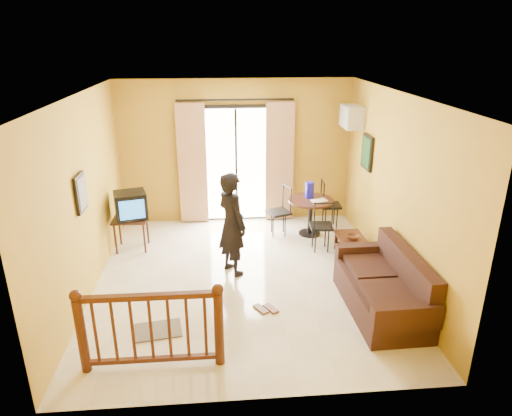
{
  "coord_description": "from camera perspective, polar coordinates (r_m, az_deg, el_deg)",
  "views": [
    {
      "loc": [
        -0.35,
        -6.21,
        3.55
      ],
      "look_at": [
        0.2,
        0.2,
        1.1
      ],
      "focal_mm": 32.0,
      "sensor_mm": 36.0,
      "label": 1
    }
  ],
  "objects": [
    {
      "name": "picture_left",
      "position": [
        6.6,
        -21.05,
        1.8
      ],
      "size": [
        0.05,
        0.42,
        0.52
      ],
      "color": "black",
      "rests_on": "room_shell"
    },
    {
      "name": "room_shell",
      "position": [
        6.49,
        -1.58,
        4.32
      ],
      "size": [
        5.0,
        5.0,
        5.0
      ],
      "color": "white",
      "rests_on": "ground"
    },
    {
      "name": "botanical_print",
      "position": [
        8.16,
        13.69,
        6.8
      ],
      "size": [
        0.05,
        0.5,
        0.6
      ],
      "color": "black",
      "rests_on": "room_shell"
    },
    {
      "name": "tv_table",
      "position": [
        8.21,
        -15.4,
        -1.68
      ],
      "size": [
        0.58,
        0.49,
        0.58
      ],
      "color": "black",
      "rests_on": "ground"
    },
    {
      "name": "ground",
      "position": [
        7.16,
        -1.45,
        -8.86
      ],
      "size": [
        5.0,
        5.0,
        0.0
      ],
      "primitive_type": "plane",
      "color": "beige",
      "rests_on": "ground"
    },
    {
      "name": "coffee_table",
      "position": [
        7.87,
        11.88,
        -4.53
      ],
      "size": [
        0.44,
        0.79,
        0.35
      ],
      "color": "black",
      "rests_on": "ground"
    },
    {
      "name": "sandals",
      "position": [
        6.43,
        1.24,
        -12.47
      ],
      "size": [
        0.35,
        0.27,
        0.03
      ],
      "color": "#54301C",
      "rests_on": "ground"
    },
    {
      "name": "water_jug",
      "position": [
        8.54,
        6.71,
        2.26
      ],
      "size": [
        0.16,
        0.16,
        0.3
      ],
      "primitive_type": "cylinder",
      "color": "#1612B2",
      "rests_on": "dining_table"
    },
    {
      "name": "doormat",
      "position": [
        6.17,
        -12.19,
        -14.71
      ],
      "size": [
        0.65,
        0.48,
        0.02
      ],
      "primitive_type": "cube",
      "rotation": [
        0.0,
        0.0,
        0.15
      ],
      "color": "#5D564A",
      "rests_on": "ground"
    },
    {
      "name": "television",
      "position": [
        8.09,
        -15.4,
        0.34
      ],
      "size": [
        0.62,
        0.58,
        0.46
      ],
      "rotation": [
        0.0,
        0.0,
        0.27
      ],
      "color": "black",
      "rests_on": "tv_table"
    },
    {
      "name": "air_conditioner",
      "position": [
        8.63,
        11.85,
        11.09
      ],
      "size": [
        0.31,
        0.6,
        0.4
      ],
      "color": "silver",
      "rests_on": "room_shell"
    },
    {
      "name": "balcony_door",
      "position": [
        8.97,
        -2.48,
        5.55
      ],
      "size": [
        2.25,
        0.14,
        2.46
      ],
      "color": "black",
      "rests_on": "ground"
    },
    {
      "name": "bowl",
      "position": [
        7.79,
        11.99,
        -3.58
      ],
      "size": [
        0.26,
        0.26,
        0.06
      ],
      "primitive_type": "imported",
      "rotation": [
        0.0,
        0.0,
        -0.41
      ],
      "color": "#54301C",
      "rests_on": "coffee_table"
    },
    {
      "name": "dining_chairs",
      "position": [
        8.64,
        6.64,
        -3.54
      ],
      "size": [
        1.52,
        1.42,
        0.95
      ],
      "color": "black",
      "rests_on": "ground"
    },
    {
      "name": "standing_person",
      "position": [
        7.03,
        -3.04,
        -2.01
      ],
      "size": [
        0.65,
        0.72,
        1.64
      ],
      "primitive_type": "imported",
      "rotation": [
        0.0,
        0.0,
        2.13
      ],
      "color": "black",
      "rests_on": "ground"
    },
    {
      "name": "sofa",
      "position": [
        6.51,
        15.88,
        -9.7
      ],
      "size": [
        0.89,
        1.84,
        0.87
      ],
      "rotation": [
        0.0,
        0.0,
        0.03
      ],
      "color": "black",
      "rests_on": "ground"
    },
    {
      "name": "stair_balustrade",
      "position": [
        5.3,
        -13.06,
        -14.03
      ],
      "size": [
        1.63,
        0.13,
        1.04
      ],
      "color": "#471E0F",
      "rests_on": "ground"
    },
    {
      "name": "serving_tray",
      "position": [
        8.43,
        7.9,
        0.93
      ],
      "size": [
        0.32,
        0.26,
        0.02
      ],
      "primitive_type": "cube",
      "rotation": [
        0.0,
        0.0,
        0.35
      ],
      "color": "#EEE8CB",
      "rests_on": "dining_table"
    },
    {
      "name": "dining_table",
      "position": [
        8.54,
        6.83,
        0.14
      ],
      "size": [
        0.83,
        0.83,
        0.7
      ],
      "color": "black",
      "rests_on": "ground"
    }
  ]
}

